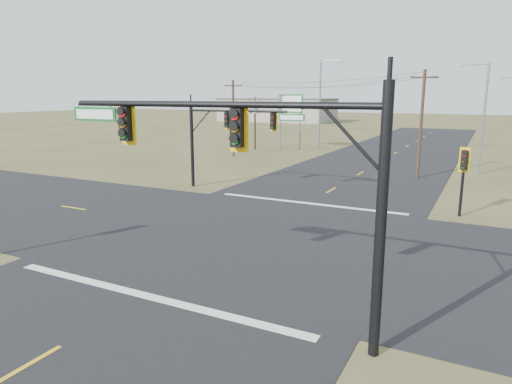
# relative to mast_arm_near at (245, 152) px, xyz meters

# --- Properties ---
(ground) EXTENTS (320.00, 320.00, 0.00)m
(ground) POSITION_rel_mast_arm_near_xyz_m (-3.74, 7.50, -5.06)
(ground) COLOR brown
(ground) RESTS_ON ground
(road_ew) EXTENTS (160.00, 14.00, 0.02)m
(road_ew) POSITION_rel_mast_arm_near_xyz_m (-3.74, 7.50, -5.05)
(road_ew) COLOR black
(road_ew) RESTS_ON ground
(road_ns) EXTENTS (14.00, 160.00, 0.02)m
(road_ns) POSITION_rel_mast_arm_near_xyz_m (-3.74, 7.50, -5.04)
(road_ns) COLOR black
(road_ns) RESTS_ON ground
(stop_bar_near) EXTENTS (12.00, 0.40, 0.01)m
(stop_bar_near) POSITION_rel_mast_arm_near_xyz_m (-3.74, 0.00, -5.03)
(stop_bar_near) COLOR silver
(stop_bar_near) RESTS_ON road_ns
(stop_bar_far) EXTENTS (12.00, 0.40, 0.01)m
(stop_bar_far) POSITION_rel_mast_arm_near_xyz_m (-3.74, 15.00, -5.03)
(stop_bar_far) COLOR silver
(stop_bar_far) RESTS_ON road_ns
(mast_arm_near) EXTENTS (10.34, 0.43, 6.93)m
(mast_arm_near) POSITION_rel_mast_arm_near_xyz_m (0.00, 0.00, 0.00)
(mast_arm_near) COLOR black
(mast_arm_near) RESTS_ON ground
(mast_arm_far) EXTENTS (8.82, 0.47, 6.14)m
(mast_arm_far) POSITION_rel_mast_arm_near_xyz_m (-10.08, 16.39, -0.59)
(mast_arm_far) COLOR black
(mast_arm_far) RESTS_ON ground
(pedestal_signal_ne) EXTENTS (0.62, 0.52, 3.87)m
(pedestal_signal_ne) POSITION_rel_mast_arm_near_xyz_m (4.78, 15.91, -2.19)
(pedestal_signal_ne) COLOR black
(pedestal_signal_ne) RESTS_ON ground
(utility_pole_near) EXTENTS (2.00, 0.83, 8.54)m
(utility_pole_near) POSITION_rel_mast_arm_near_xyz_m (0.92, 27.42, -0.58)
(utility_pole_near) COLOR #452A1D
(utility_pole_near) RESTS_ON ground
(utility_pole_far) EXTENTS (2.00, 0.37, 8.17)m
(utility_pole_far) POSITION_rel_mast_arm_near_xyz_m (-18.99, 32.17, -0.76)
(utility_pole_far) COLOR #452A1D
(utility_pole_far) RESTS_ON ground
(highway_sign) EXTENTS (3.52, 0.77, 6.69)m
(highway_sign) POSITION_rel_mast_arm_near_xyz_m (-16.39, 41.70, -0.37)
(highway_sign) COLOR gray
(highway_sign) RESTS_ON ground
(streetlight_a) EXTENTS (2.58, 0.30, 9.26)m
(streetlight_a) POSITION_rel_mast_arm_near_xyz_m (5.05, 31.78, 0.14)
(streetlight_a) COLOR gray
(streetlight_a) RESTS_ON ground
(streetlight_c) EXTENTS (3.01, 0.36, 10.78)m
(streetlight_c) POSITION_rel_mast_arm_near_xyz_m (-12.88, 43.18, 1.00)
(streetlight_c) COLOR gray
(streetlight_c) RESTS_ON ground
(bare_tree_a) EXTENTS (2.95, 2.95, 6.89)m
(bare_tree_a) POSITION_rel_mast_arm_near_xyz_m (-20.07, 39.34, 0.40)
(bare_tree_a) COLOR black
(bare_tree_a) RESTS_ON ground
(bare_tree_b) EXTENTS (3.14, 3.14, 6.03)m
(bare_tree_b) POSITION_rel_mast_arm_near_xyz_m (-27.69, 47.71, -0.23)
(bare_tree_b) COLOR black
(bare_tree_b) RESTS_ON ground
(warehouse_left) EXTENTS (28.00, 14.00, 5.50)m
(warehouse_left) POSITION_rel_mast_arm_near_xyz_m (-43.74, 97.50, -2.31)
(warehouse_left) COLOR #A29E8F
(warehouse_left) RESTS_ON ground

